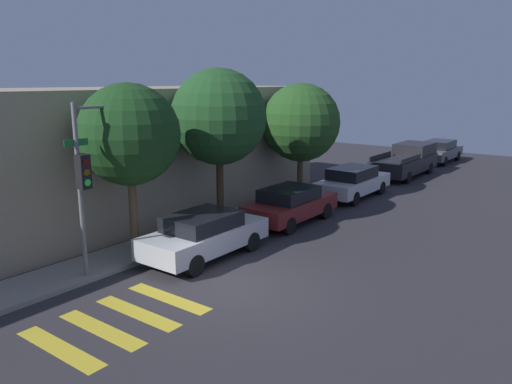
{
  "coord_description": "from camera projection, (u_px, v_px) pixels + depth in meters",
  "views": [
    {
      "loc": [
        -9.46,
        -7.97,
        5.36
      ],
      "look_at": [
        3.93,
        2.1,
        1.6
      ],
      "focal_mm": 35.0,
      "sensor_mm": 36.0,
      "label": 1
    }
  ],
  "objects": [
    {
      "name": "ground_plane",
      "position": [
        230.0,
        287.0,
        13.22
      ],
      "size": [
        60.0,
        60.0,
        0.0
      ],
      "primitive_type": "plane",
      "color": "#2D2B30"
    },
    {
      "name": "sidewalk",
      "position": [
        130.0,
        253.0,
        15.59
      ],
      "size": [
        26.0,
        1.74,
        0.14
      ],
      "primitive_type": "cube",
      "color": "gray",
      "rests_on": "ground"
    },
    {
      "name": "building_row",
      "position": [
        47.0,
        162.0,
        17.56
      ],
      "size": [
        26.0,
        6.0,
        5.07
      ],
      "primitive_type": "cube",
      "color": "gray",
      "rests_on": "ground"
    },
    {
      "name": "crosswalk",
      "position": [
        120.0,
        321.0,
        11.37
      ],
      "size": [
        3.47,
        2.6,
        0.0
      ],
      "color": "gold",
      "rests_on": "ground"
    },
    {
      "name": "traffic_light_pole",
      "position": [
        93.0,
        161.0,
        13.23
      ],
      "size": [
        2.14,
        0.56,
        4.82
      ],
      "color": "slate",
      "rests_on": "ground"
    },
    {
      "name": "sedan_near_corner",
      "position": [
        204.0,
        234.0,
        15.29
      ],
      "size": [
        4.23,
        1.83,
        1.42
      ],
      "color": "#B7BABF",
      "rests_on": "ground"
    },
    {
      "name": "sedan_middle",
      "position": [
        290.0,
        204.0,
        19.06
      ],
      "size": [
        4.23,
        1.81,
        1.39
      ],
      "color": "maroon",
      "rests_on": "ground"
    },
    {
      "name": "sedan_far_end",
      "position": [
        353.0,
        182.0,
        23.2
      ],
      "size": [
        4.58,
        1.81,
        1.44
      ],
      "color": "silver",
      "rests_on": "ground"
    },
    {
      "name": "pickup_truck",
      "position": [
        407.0,
        160.0,
        28.54
      ],
      "size": [
        5.69,
        1.99,
        1.75
      ],
      "color": "black",
      "rests_on": "ground"
    },
    {
      "name": "sedan_tail_of_row",
      "position": [
        439.0,
        151.0,
        33.25
      ],
      "size": [
        4.7,
        1.8,
        1.46
      ],
      "color": "#4C5156",
      "rests_on": "ground"
    },
    {
      "name": "tree_near_corner",
      "position": [
        129.0,
        135.0,
        14.66
      ],
      "size": [
        3.02,
        3.02,
        5.32
      ],
      "color": "brown",
      "rests_on": "ground"
    },
    {
      "name": "tree_midblock",
      "position": [
        219.0,
        117.0,
        17.73
      ],
      "size": [
        3.43,
        3.43,
        5.81
      ],
      "color": "#42301E",
      "rests_on": "ground"
    },
    {
      "name": "tree_far_end",
      "position": [
        301.0,
        123.0,
        22.17
      ],
      "size": [
        3.48,
        3.48,
        5.26
      ],
      "color": "brown",
      "rests_on": "ground"
    }
  ]
}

